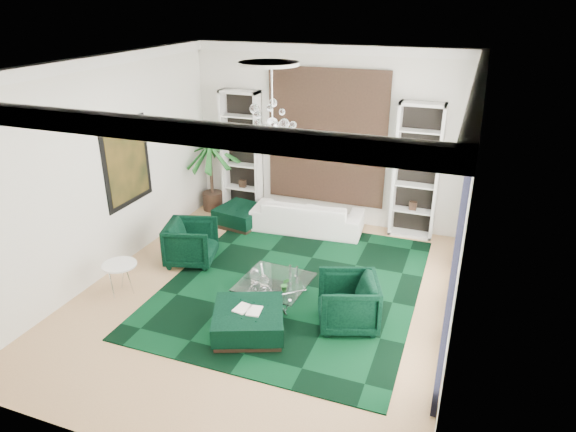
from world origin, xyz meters
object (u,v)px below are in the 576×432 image
at_px(ottoman_front, 249,322).
at_px(sofa, 307,216).
at_px(palm, 210,157).
at_px(coffee_table, 275,291).
at_px(side_table, 121,279).
at_px(armchair_left, 191,243).
at_px(armchair_right, 348,302).
at_px(ottoman_side, 241,216).

bearing_deg(ottoman_front, sofa, 95.28).
relative_size(sofa, palm, 0.91).
xyz_separation_m(coffee_table, ottoman_front, (-0.03, -0.97, 0.02)).
height_order(side_table, palm, palm).
xyz_separation_m(side_table, palm, (-0.34, 3.88, 1.00)).
xyz_separation_m(armchair_left, side_table, (-0.54, -1.40, -0.13)).
distance_m(ottoman_front, palm, 5.15).
height_order(sofa, coffee_table, sofa).
height_order(armchair_left, coffee_table, armchair_left).
bearing_deg(palm, ottoman_front, -55.79).
bearing_deg(armchair_right, ottoman_front, -80.77).
relative_size(coffee_table, ottoman_front, 1.06).
height_order(sofa, side_table, sofa).
bearing_deg(ottoman_side, coffee_table, -54.65).
height_order(ottoman_side, palm, palm).
relative_size(sofa, ottoman_front, 2.28).
bearing_deg(ottoman_front, side_table, 173.63).
bearing_deg(side_table, armchair_left, 68.98).
relative_size(side_table, palm, 0.22).
bearing_deg(armchair_right, sofa, -171.15).
relative_size(armchair_left, side_table, 1.56).
bearing_deg(side_table, ottoman_side, 78.63).
height_order(ottoman_side, side_table, side_table).
relative_size(armchair_right, ottoman_side, 0.97).
height_order(armchair_left, armchair_right, same).
height_order(sofa, ottoman_front, sofa).
relative_size(ottoman_side, palm, 0.36).
bearing_deg(armchair_left, palm, 3.93).
bearing_deg(side_table, palm, 95.07).
relative_size(armchair_right, ottoman_front, 0.87).
bearing_deg(side_table, ottoman_front, -6.37).
bearing_deg(palm, coffee_table, -48.19).
relative_size(sofa, ottoman_side, 2.53).
distance_m(coffee_table, palm, 4.42).
bearing_deg(armchair_left, armchair_right, -121.86).
bearing_deg(coffee_table, palm, 131.81).
relative_size(armchair_right, palm, 0.35).
relative_size(sofa, armchair_left, 2.62).
bearing_deg(sofa, armchair_right, 114.04).
relative_size(ottoman_side, ottoman_front, 0.90).
xyz_separation_m(ottoman_front, side_table, (-2.48, 0.28, 0.07)).
distance_m(armchair_left, palm, 2.77).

